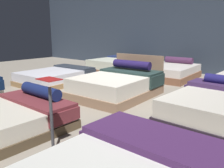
{
  "coord_description": "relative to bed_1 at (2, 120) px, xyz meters",
  "views": [
    {
      "loc": [
        3.54,
        -4.35,
        1.57
      ],
      "look_at": [
        0.07,
        -0.24,
        0.36
      ],
      "focal_mm": 37.39,
      "sensor_mm": 36.0,
      "label": 1
    }
  ],
  "objects": [
    {
      "name": "bed_6",
      "position": [
        -2.4,
        5.84,
        0.05
      ],
      "size": [
        1.58,
        2.12,
        0.55
      ],
      "rotation": [
        0.0,
        0.0,
        0.01
      ],
      "color": "brown",
      "rests_on": "ground_plane"
    },
    {
      "name": "price_sign",
      "position": [
        1.2,
        0.09,
        0.18
      ],
      "size": [
        0.28,
        0.24,
        1.02
      ],
      "color": "#3F3F44",
      "rests_on": "ground_plane"
    },
    {
      "name": "bed_5",
      "position": [
        2.38,
        2.83,
        0.04
      ],
      "size": [
        1.64,
        2.05,
        0.71
      ],
      "rotation": [
        0.0,
        0.0,
        -0.03
      ],
      "color": "black",
      "rests_on": "ground_plane"
    },
    {
      "name": "bed_7",
      "position": [
        -0.01,
        5.82,
        0.02
      ],
      "size": [
        1.61,
        2.1,
        0.68
      ],
      "rotation": [
        0.0,
        0.0,
        0.05
      ],
      "color": "brown",
      "rests_on": "ground_plane"
    },
    {
      "name": "bed_1",
      "position": [
        0.0,
        0.0,
        0.0
      ],
      "size": [
        1.64,
        2.0,
        0.65
      ],
      "rotation": [
        0.0,
        0.0,
        0.0
      ],
      "color": "brown",
      "rests_on": "ground_plane"
    },
    {
      "name": "showroom_back_wall",
      "position": [
        0.0,
        7.45,
        1.54
      ],
      "size": [
        18.0,
        0.06,
        3.5
      ],
      "primitive_type": "cube",
      "color": "#333D4C",
      "rests_on": "ground_plane"
    },
    {
      "name": "bed_3",
      "position": [
        -2.38,
        2.8,
        -0.01
      ],
      "size": [
        1.63,
        2.17,
        0.45
      ],
      "rotation": [
        0.0,
        0.0,
        0.04
      ],
      "color": "#957048",
      "rests_on": "ground_plane"
    },
    {
      "name": "ground_plane",
      "position": [
        0.0,
        2.84,
        -0.22
      ],
      "size": [
        18.0,
        18.0,
        0.02
      ],
      "primitive_type": "cube",
      "color": "gray"
    },
    {
      "name": "bed_4",
      "position": [
        0.02,
        2.89,
        0.08
      ],
      "size": [
        1.7,
        2.19,
        0.96
      ],
      "rotation": [
        0.0,
        0.0,
        0.05
      ],
      "color": "#8F6D53",
      "rests_on": "ground_plane"
    }
  ]
}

